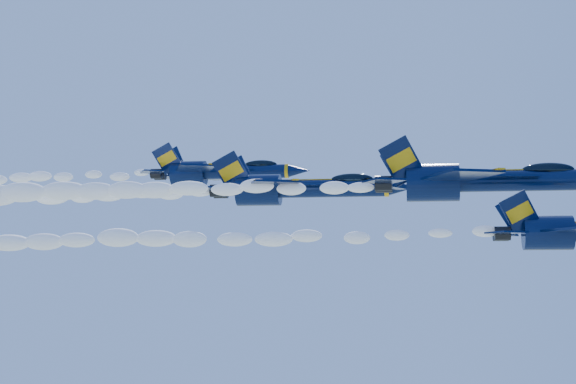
# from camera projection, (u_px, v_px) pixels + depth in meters

# --- Properties ---
(smoke_trail_jet_lead) EXTENTS (59.35, 1.97, 1.77)m
(smoke_trail_jet_lead) POSITION_uv_depth(u_px,v_px,m) (90.00, 241.00, 60.25)
(smoke_trail_jet_lead) COLOR white
(jet_second) EXTENTS (19.74, 16.20, 7.34)m
(jet_second) POSITION_uv_depth(u_px,v_px,m) (482.00, 180.00, 64.21)
(jet_second) COLOR black
(smoke_trail_jet_second) EXTENTS (59.35, 2.52, 2.26)m
(smoke_trail_jet_second) POSITION_uv_depth(u_px,v_px,m) (36.00, 194.00, 70.09)
(smoke_trail_jet_second) COLOR white
(jet_third) EXTENTS (18.36, 15.06, 6.82)m
(jet_third) POSITION_uv_depth(u_px,v_px,m) (299.00, 188.00, 71.55)
(jet_third) COLOR black
(jet_fourth) EXTENTS (16.92, 13.88, 6.29)m
(jet_fourth) POSITION_uv_depth(u_px,v_px,m) (220.00, 172.00, 84.45)
(jet_fourth) COLOR black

